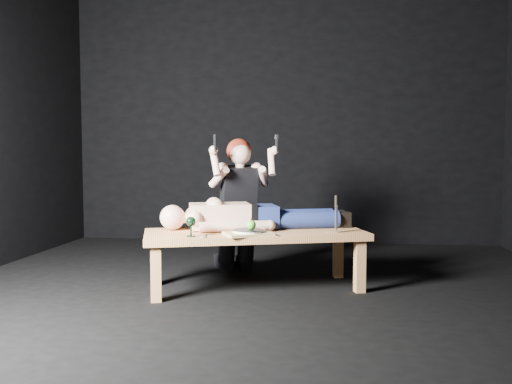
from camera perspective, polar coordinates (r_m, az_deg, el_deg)
ground at (r=4.11m, az=-0.05°, el=-10.74°), size 5.00×5.00×0.00m
back_wall at (r=6.48m, az=2.82°, el=8.02°), size 5.00×0.00×5.00m
table at (r=4.25m, az=-0.09°, el=-7.12°), size 1.80×1.11×0.45m
lying_man at (r=4.36m, az=0.18°, el=-2.19°), size 1.67×0.94×0.25m
kneeling_woman at (r=4.80m, az=-2.05°, el=-1.25°), size 0.88×0.92×1.21m
serving_tray at (r=4.01m, az=-0.83°, el=-4.38°), size 0.41×0.37×0.02m
plate at (r=4.01m, az=-0.83°, el=-4.12°), size 0.30×0.30×0.02m
apple at (r=4.01m, az=-0.51°, el=-3.48°), size 0.07×0.07×0.07m
goblet at (r=3.95m, az=-6.84°, el=-3.63°), size 0.09×0.09×0.15m
fork_flat at (r=3.96m, az=-5.41°, el=-4.61°), size 0.05×0.18×0.01m
knife_flat at (r=4.03m, az=1.97°, el=-4.46°), size 0.09×0.17×0.01m
spoon_flat at (r=4.11m, az=-0.02°, el=-4.28°), size 0.16×0.11×0.01m
carving_knife at (r=4.17m, az=8.41°, el=-2.29°), size 0.05×0.05×0.28m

